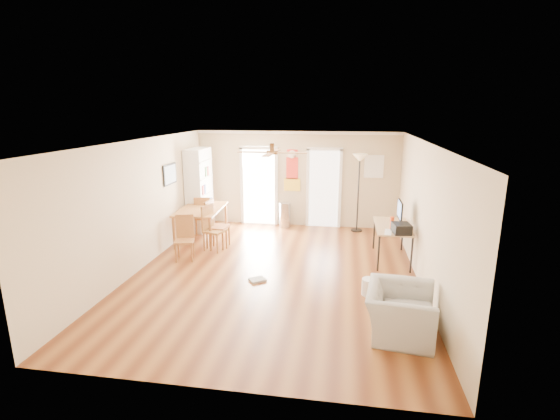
% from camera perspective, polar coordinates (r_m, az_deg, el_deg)
% --- Properties ---
extents(floor, '(7.00, 7.00, 0.00)m').
position_cam_1_polar(floor, '(8.17, -0.67, -8.87)').
color(floor, brown).
rests_on(floor, ground).
extents(ceiling, '(5.50, 7.00, 0.00)m').
position_cam_1_polar(ceiling, '(7.55, -0.73, 9.62)').
color(ceiling, silver).
rests_on(ceiling, floor).
extents(wall_back, '(5.50, 0.04, 2.60)m').
position_cam_1_polar(wall_back, '(11.15, 2.35, 4.35)').
color(wall_back, beige).
rests_on(wall_back, floor).
extents(wall_front, '(5.50, 0.04, 2.60)m').
position_cam_1_polar(wall_front, '(4.53, -8.33, -10.74)').
color(wall_front, beige).
rests_on(wall_front, floor).
extents(wall_left, '(0.04, 7.00, 2.60)m').
position_cam_1_polar(wall_left, '(8.65, -18.96, 0.71)').
color(wall_left, beige).
rests_on(wall_left, floor).
extents(wall_right, '(0.04, 7.00, 2.60)m').
position_cam_1_polar(wall_right, '(7.79, 19.66, -0.77)').
color(wall_right, beige).
rests_on(wall_right, floor).
extents(crown_molding, '(5.50, 7.00, 0.08)m').
position_cam_1_polar(crown_molding, '(7.55, -0.73, 9.32)').
color(crown_molding, white).
rests_on(crown_molding, wall_back).
extents(kitchen_doorway, '(0.90, 0.10, 2.10)m').
position_cam_1_polar(kitchen_doorway, '(11.35, -2.95, 3.23)').
color(kitchen_doorway, white).
rests_on(kitchen_doorway, wall_back).
extents(bathroom_doorway, '(0.80, 0.10, 2.10)m').
position_cam_1_polar(bathroom_doorway, '(11.12, 6.18, 2.94)').
color(bathroom_doorway, white).
rests_on(bathroom_doorway, wall_back).
extents(wall_decal, '(0.46, 0.03, 1.10)m').
position_cam_1_polar(wall_decal, '(11.11, 1.71, 5.62)').
color(wall_decal, red).
rests_on(wall_decal, wall_back).
extents(ac_grille, '(0.50, 0.04, 0.60)m').
position_cam_1_polar(ac_grille, '(11.01, 13.07, 5.98)').
color(ac_grille, white).
rests_on(ac_grille, wall_back).
extents(framed_poster, '(0.04, 0.66, 0.48)m').
position_cam_1_polar(framed_poster, '(9.80, -15.24, 4.87)').
color(framed_poster, black).
rests_on(framed_poster, wall_left).
extents(ceiling_fan, '(1.24, 1.24, 0.20)m').
position_cam_1_polar(ceiling_fan, '(7.27, -1.13, 8.10)').
color(ceiling_fan, '#593819').
rests_on(ceiling_fan, ceiling).
extents(bookshelf, '(0.71, 1.07, 2.18)m').
position_cam_1_polar(bookshelf, '(10.99, -11.30, 2.83)').
color(bookshelf, silver).
rests_on(bookshelf, floor).
extents(dining_table, '(1.06, 1.68, 0.81)m').
position_cam_1_polar(dining_table, '(10.20, -10.95, -1.97)').
color(dining_table, '#AC7237').
rests_on(dining_table, floor).
extents(dining_chair_right_a, '(0.50, 0.50, 1.10)m').
position_cam_1_polar(dining_chair_right_a, '(9.61, -8.74, -2.00)').
color(dining_chair_right_a, '#A86236').
rests_on(dining_chair_right_a, floor).
extents(dining_chair_right_b, '(0.54, 0.54, 1.03)m').
position_cam_1_polar(dining_chair_right_b, '(9.42, -9.14, -2.56)').
color(dining_chair_right_b, '#A57335').
rests_on(dining_chair_right_b, floor).
extents(dining_chair_near, '(0.48, 0.48, 0.96)m').
position_cam_1_polar(dining_chair_near, '(8.95, -13.31, -3.92)').
color(dining_chair_near, '#A96C36').
rests_on(dining_chair_near, floor).
extents(dining_chair_far, '(0.48, 0.48, 0.99)m').
position_cam_1_polar(dining_chair_far, '(10.71, -10.67, -0.71)').
color(dining_chair_far, olive).
rests_on(dining_chair_far, floor).
extents(trash_can, '(0.35, 0.35, 0.68)m').
position_cam_1_polar(trash_can, '(11.14, 0.69, -0.70)').
color(trash_can, '#A9A9AB').
rests_on(trash_can, floor).
extents(torchiere_lamp, '(0.47, 0.47, 2.05)m').
position_cam_1_polar(torchiere_lamp, '(10.82, 10.94, 2.32)').
color(torchiere_lamp, black).
rests_on(torchiere_lamp, floor).
extents(computer_desk, '(0.72, 1.43, 0.77)m').
position_cam_1_polar(computer_desk, '(9.06, 15.39, -4.47)').
color(computer_desk, tan).
rests_on(computer_desk, floor).
extents(imac, '(0.24, 0.59, 0.55)m').
position_cam_1_polar(imac, '(8.87, 16.50, -0.50)').
color(imac, black).
rests_on(imac, computer_desk).
extents(keyboard, '(0.19, 0.42, 0.02)m').
position_cam_1_polar(keyboard, '(8.44, 14.96, -3.01)').
color(keyboard, silver).
rests_on(keyboard, computer_desk).
extents(printer, '(0.39, 0.43, 0.20)m').
position_cam_1_polar(printer, '(8.43, 16.70, -2.50)').
color(printer, black).
rests_on(printer, computer_desk).
extents(orange_bottle, '(0.09, 0.09, 0.25)m').
position_cam_1_polar(orange_bottle, '(8.70, 15.48, -1.73)').
color(orange_bottle, '#EC4815').
rests_on(orange_bottle, computer_desk).
extents(wastebasket_a, '(0.32, 0.32, 0.30)m').
position_cam_1_polar(wastebasket_a, '(7.40, 12.42, -10.52)').
color(wastebasket_a, silver).
rests_on(wastebasket_a, floor).
extents(floor_cloth, '(0.37, 0.36, 0.04)m').
position_cam_1_polar(floor_cloth, '(7.84, -3.19, -9.76)').
color(floor_cloth, '#9D9D98').
rests_on(floor_cloth, floor).
extents(armchair, '(1.07, 1.19, 0.70)m').
position_cam_1_polar(armchair, '(6.25, 16.50, -13.57)').
color(armchair, '#A1A09C').
rests_on(armchair, floor).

